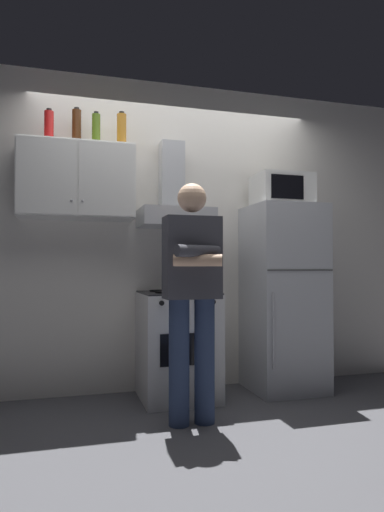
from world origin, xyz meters
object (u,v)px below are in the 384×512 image
at_px(bottle_olive_oil, 96,129).
at_px(stove_oven, 178,345).
at_px(range_hood, 174,204).
at_px(bottle_liquor_amber, 122,130).
at_px(upper_cabinet, 77,181).
at_px(bottle_soda_red, 49,126).
at_px(microwave, 282,191).
at_px(bottle_rum_dark, 77,127).
at_px(refrigerator, 283,297).
at_px(cooking_pot, 197,283).
at_px(person_standing, 192,291).

bearing_deg(bottle_olive_oil, stove_oven, -8.29).
relative_size(range_hood, bottle_liquor_amber, 2.62).
xyz_separation_m(upper_cabinet, bottle_soda_red, (-0.22, -0.01, 0.42)).
xyz_separation_m(upper_cabinet, bottle_liquor_amber, (0.35, -0.02, 0.44)).
bearing_deg(bottle_soda_red, stove_oven, -6.32).
bearing_deg(microwave, bottle_rum_dark, 175.10).
bearing_deg(upper_cabinet, refrigerator, -4.07).
distance_m(upper_cabinet, cooking_pot, 1.26).
distance_m(bottle_olive_oil, bottle_soda_red, 0.36).
relative_size(bottle_rum_dark, bottle_liquor_amber, 1.07).
bearing_deg(stove_oven, range_hood, 90.00).
height_order(person_standing, bottle_olive_oil, bottle_olive_oil).
xyz_separation_m(upper_cabinet, person_standing, (0.75, -0.73, -0.85)).
distance_m(cooking_pot, bottle_olive_oil, 1.48).
height_order(stove_oven, microwave, microwave).
distance_m(microwave, bottle_liquor_amber, 1.47).
bearing_deg(upper_cabinet, person_standing, -44.26).
bearing_deg(refrigerator, bottle_olive_oil, 176.63).
xyz_separation_m(bottle_rum_dark, bottle_soda_red, (-0.21, -0.06, -0.02)).
bearing_deg(person_standing, range_hood, 86.09).
distance_m(range_hood, microwave, 0.97).
bearing_deg(refrigerator, bottle_rum_dark, 174.51).
xyz_separation_m(cooking_pot, bottle_soda_red, (-1.15, 0.23, 1.24)).
relative_size(person_standing, cooking_pot, 5.33).
height_order(upper_cabinet, bottle_olive_oil, bottle_olive_oil).
relative_size(person_standing, bottle_olive_oil, 6.24).
distance_m(bottle_rum_dark, bottle_soda_red, 0.22).
xyz_separation_m(refrigerator, person_standing, (-1.00, -0.61, 0.10)).
bearing_deg(bottle_liquor_amber, stove_oven, -13.41).
distance_m(range_hood, refrigerator, 1.25).
xyz_separation_m(stove_oven, person_standing, (-0.05, -0.61, 0.47)).
bearing_deg(stove_oven, bottle_olive_oil, 171.71).
distance_m(upper_cabinet, bottle_rum_dark, 0.45).
bearing_deg(refrigerator, bottle_liquor_amber, 175.66).
distance_m(stove_oven, refrigerator, 1.02).
bearing_deg(person_standing, stove_oven, 85.28).
distance_m(microwave, cooking_pot, 1.16).
xyz_separation_m(range_hood, bottle_olive_oil, (-0.65, -0.03, 0.58)).
relative_size(range_hood, cooking_pot, 2.44).
distance_m(range_hood, bottle_liquor_amber, 0.74).
height_order(upper_cabinet, bottle_soda_red, bottle_soda_red).
relative_size(microwave, person_standing, 0.29).
xyz_separation_m(microwave, bottle_soda_red, (-1.96, 0.09, 0.43)).
relative_size(refrigerator, person_standing, 0.98).
bearing_deg(bottle_soda_red, refrigerator, -3.26).
xyz_separation_m(refrigerator, bottle_olive_oil, (-1.60, 0.09, 1.37)).
xyz_separation_m(range_hood, bottle_rum_dark, (-0.80, 0.04, 0.60)).
relative_size(upper_cabinet, bottle_liquor_amber, 3.15).
bearing_deg(upper_cabinet, bottle_rum_dark, 94.49).
bearing_deg(bottle_soda_red, range_hood, 0.80).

